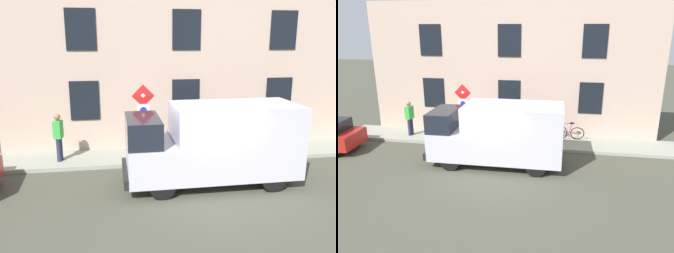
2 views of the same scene
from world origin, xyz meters
The scene contains 10 objects.
ground_plane centered at (0.00, 0.00, 0.00)m, with size 80.00×80.00×0.00m, color #47483A.
sidewalk_slab centered at (3.42, 0.00, 0.07)m, with size 1.96×16.35×0.14m, color gray.
building_facade centered at (4.75, 0.00, 3.29)m, with size 0.75×14.35×6.58m.
sign_post_stacked centered at (2.65, 1.84, 1.92)m, with size 0.15×0.56×2.64m.
delivery_van centered at (0.74, -0.18, 1.33)m, with size 2.04×5.34×2.50m.
bicycle_purple centered at (3.85, -2.88, 0.51)m, with size 0.46×1.71×0.89m.
bicycle_orange centered at (3.85, -2.08, 0.51)m, with size 0.46×1.71×0.89m.
bicycle_black centered at (3.85, -1.27, 0.51)m, with size 0.48×1.71×0.89m.
bicycle_blue centered at (3.85, -0.47, 0.51)m, with size 0.46×1.71×0.89m.
pedestrian centered at (3.22, 4.83, 1.07)m, with size 0.44×0.32×1.72m.
Camera 1 is at (-9.24, 2.82, 4.43)m, focal length 37.60 mm.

